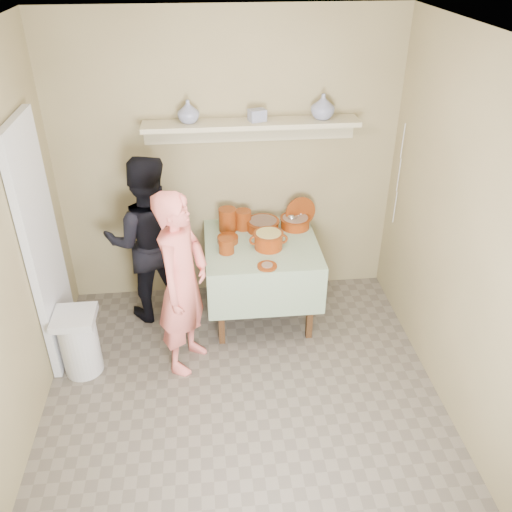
{
  "coord_description": "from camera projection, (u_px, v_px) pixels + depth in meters",
  "views": [
    {
      "loc": [
        -0.2,
        -2.75,
        3.09
      ],
      "look_at": [
        0.15,
        0.75,
        0.95
      ],
      "focal_mm": 38.0,
      "sensor_mm": 36.0,
      "label": 1
    }
  ],
  "objects": [
    {
      "name": "tile_panel",
      "position": [
        43.0,
        248.0,
        4.12
      ],
      "size": [
        0.06,
        0.7,
        2.0
      ],
      "primitive_type": "cube",
      "color": "silver",
      "rests_on": "ground"
    },
    {
      "name": "serving_table",
      "position": [
        261.0,
        254.0,
        4.73
      ],
      "size": [
        0.97,
        0.97,
        0.76
      ],
      "color": "#4C2D16",
      "rests_on": "ground"
    },
    {
      "name": "cazuela_meat_a",
      "position": [
        263.0,
        224.0,
        4.83
      ],
      "size": [
        0.3,
        0.3,
        0.1
      ],
      "color": "maroon",
      "rests_on": "serving_table"
    },
    {
      "name": "ladle",
      "position": [
        292.0,
        218.0,
        4.83
      ],
      "size": [
        0.08,
        0.26,
        0.19
      ],
      "color": "silver",
      "rests_on": "cazuela_meat_b"
    },
    {
      "name": "electrical_cord",
      "position": [
        399.0,
        175.0,
        4.69
      ],
      "size": [
        0.01,
        0.05,
        0.9
      ],
      "color": "silver",
      "rests_on": "wall_shelf"
    },
    {
      "name": "bowl_stack",
      "position": [
        226.0,
        246.0,
        4.49
      ],
      "size": [
        0.13,
        0.13,
        0.13
      ],
      "primitive_type": "cylinder",
      "color": "#65240A",
      "rests_on": "serving_table"
    },
    {
      "name": "ground",
      "position": [
        246.0,
        421.0,
        3.96
      ],
      "size": [
        3.5,
        3.5,
        0.0
      ],
      "primitive_type": "plane",
      "color": "#655B4F",
      "rests_on": "ground"
    },
    {
      "name": "person_helper",
      "position": [
        148.0,
        240.0,
        4.69
      ],
      "size": [
        0.77,
        0.62,
        1.54
      ],
      "primitive_type": "imported",
      "rotation": [
        0.0,
        0.0,
        -3.09
      ],
      "color": "black",
      "rests_on": "ground"
    },
    {
      "name": "empty_bowl",
      "position": [
        228.0,
        239.0,
        4.66
      ],
      "size": [
        0.18,
        0.18,
        0.05
      ],
      "primitive_type": "cylinder",
      "color": "#65240A",
      "rests_on": "serving_table"
    },
    {
      "name": "wall_shelf",
      "position": [
        251.0,
        126.0,
        4.51
      ],
      "size": [
        1.8,
        0.25,
        0.21
      ],
      "color": "#BBB18B",
      "rests_on": "room_shell"
    },
    {
      "name": "plate_stack_a",
      "position": [
        228.0,
        220.0,
        4.81
      ],
      "size": [
        0.16,
        0.16,
        0.21
      ],
      "primitive_type": "cylinder",
      "color": "#65240A",
      "rests_on": "serving_table"
    },
    {
      "name": "propped_lid",
      "position": [
        301.0,
        212.0,
        4.9
      ],
      "size": [
        0.29,
        0.11,
        0.28
      ],
      "primitive_type": "cylinder",
      "rotation": [
        1.48,
        0.0,
        0.23
      ],
      "color": "#65240A",
      "rests_on": "serving_table"
    },
    {
      "name": "cazuela_rice",
      "position": [
        269.0,
        239.0,
        4.55
      ],
      "size": [
        0.33,
        0.25,
        0.14
      ],
      "color": "maroon",
      "rests_on": "serving_table"
    },
    {
      "name": "person_cook",
      "position": [
        182.0,
        284.0,
        4.12
      ],
      "size": [
        0.57,
        0.66,
        1.53
      ],
      "primitive_type": "imported",
      "rotation": [
        0.0,
        0.0,
        1.14
      ],
      "color": "#F17068",
      "rests_on": "ground"
    },
    {
      "name": "front_plate",
      "position": [
        267.0,
        266.0,
        4.32
      ],
      "size": [
        0.16,
        0.16,
        0.03
      ],
      "color": "#65240A",
      "rests_on": "serving_table"
    },
    {
      "name": "plate_stack_b",
      "position": [
        243.0,
        220.0,
        4.84
      ],
      "size": [
        0.15,
        0.15,
        0.18
      ],
      "primitive_type": "cylinder",
      "color": "#65240A",
      "rests_on": "serving_table"
    },
    {
      "name": "vase_left",
      "position": [
        188.0,
        111.0,
        4.38
      ],
      "size": [
        0.25,
        0.25,
        0.18
      ],
      "primitive_type": "imported",
      "rotation": [
        0.0,
        0.0,
        0.79
      ],
      "color": "navy",
      "rests_on": "wall_shelf"
    },
    {
      "name": "vase_right",
      "position": [
        323.0,
        106.0,
        4.47
      ],
      "size": [
        0.26,
        0.26,
        0.21
      ],
      "primitive_type": "imported",
      "rotation": [
        0.0,
        0.0,
        0.4
      ],
      "color": "navy",
      "rests_on": "wall_shelf"
    },
    {
      "name": "cazuela_meat_b",
      "position": [
        295.0,
        221.0,
        4.88
      ],
      "size": [
        0.28,
        0.28,
        0.1
      ],
      "color": "maroon",
      "rests_on": "serving_table"
    },
    {
      "name": "ceramic_box",
      "position": [
        257.0,
        115.0,
        4.44
      ],
      "size": [
        0.16,
        0.13,
        0.1
      ],
      "primitive_type": "cube",
      "rotation": [
        0.0,
        0.0,
        0.3
      ],
      "color": "navy",
      "rests_on": "wall_shelf"
    },
    {
      "name": "trash_bin",
      "position": [
        79.0,
        342.0,
        4.27
      ],
      "size": [
        0.32,
        0.32,
        0.56
      ],
      "color": "silver",
      "rests_on": "ground"
    },
    {
      "name": "room_shell",
      "position": [
        243.0,
        227.0,
        3.12
      ],
      "size": [
        3.04,
        3.54,
        2.62
      ],
      "color": "#95875B",
      "rests_on": "ground"
    }
  ]
}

